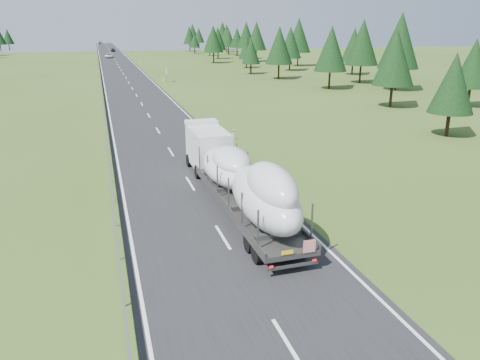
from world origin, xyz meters
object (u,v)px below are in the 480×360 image
object	(u,v)px
highway_sign	(166,73)
distant_car_blue	(100,42)
boat_truck	(237,174)
distant_van	(109,56)
distant_car_dark	(113,50)

from	to	relation	value
highway_sign	distant_car_blue	bearing A→B (deg)	92.71
boat_truck	distant_van	distance (m)	143.70
boat_truck	distant_van	bearing A→B (deg)	91.33
highway_sign	distant_van	bearing A→B (deg)	96.46
boat_truck	distant_car_blue	xyz separation A→B (m)	(-4.70, 278.73, -1.50)
distant_van	distant_car_dark	bearing A→B (deg)	91.36
boat_truck	distant_van	world-z (taller)	boat_truck
distant_car_dark	highway_sign	bearing A→B (deg)	-85.41
highway_sign	boat_truck	size ratio (longest dim) A/B	0.14
distant_car_blue	boat_truck	bearing A→B (deg)	-84.60
boat_truck	distant_car_blue	world-z (taller)	boat_truck
highway_sign	distant_car_blue	xyz separation A→B (m)	(-10.01, 211.47, -1.13)
boat_truck	distant_car_dark	bearing A→B (deg)	90.18
boat_truck	distant_car_blue	bearing A→B (deg)	90.97
distant_car_blue	distant_car_dark	bearing A→B (deg)	-83.09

